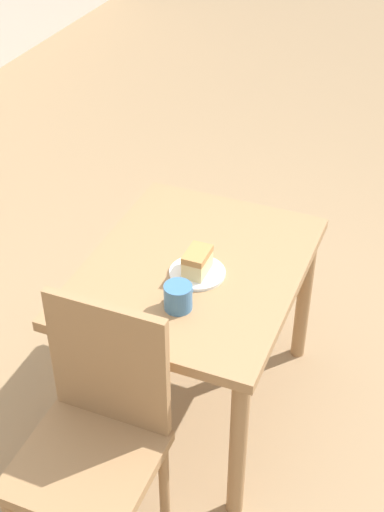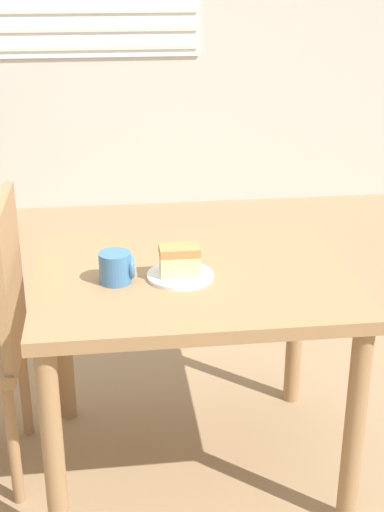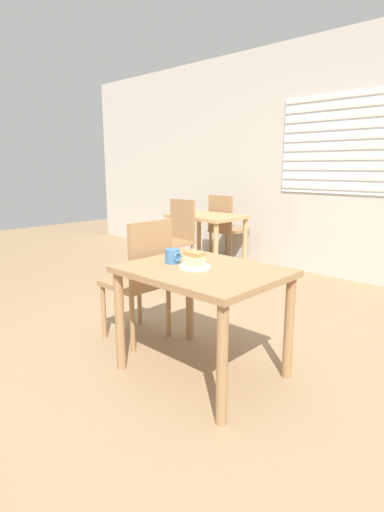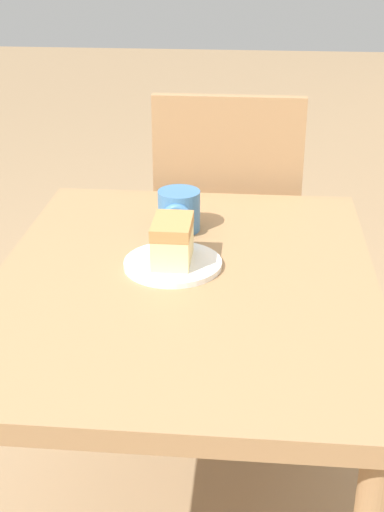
% 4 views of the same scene
% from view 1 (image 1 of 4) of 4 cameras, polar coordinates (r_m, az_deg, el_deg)
% --- Properties ---
extents(ground_plane, '(14.00, 14.00, 0.00)m').
position_cam_1_polar(ground_plane, '(2.95, 2.96, -13.33)').
color(ground_plane, '#997A56').
extents(dining_table_near, '(0.96, 0.76, 0.70)m').
position_cam_1_polar(dining_table_near, '(2.63, 0.18, -2.63)').
color(dining_table_near, '#9E754C').
rests_on(dining_table_near, ground_plane).
extents(chair_near_window, '(0.42, 0.42, 0.94)m').
position_cam_1_polar(chair_near_window, '(2.28, -7.73, -13.94)').
color(chair_near_window, '#9E754C').
rests_on(chair_near_window, ground_plane).
extents(plate, '(0.20, 0.20, 0.01)m').
position_cam_1_polar(plate, '(2.52, 0.43, -1.34)').
color(plate, white).
rests_on(plate, dining_table_near).
extents(cake_slice, '(0.12, 0.08, 0.09)m').
position_cam_1_polar(cake_slice, '(2.49, 0.43, -0.46)').
color(cake_slice, '#E5CC89').
rests_on(cake_slice, plate).
extents(coffee_mug, '(0.10, 0.10, 0.09)m').
position_cam_1_polar(coffee_mug, '(2.36, -1.08, -3.23)').
color(coffee_mug, teal).
rests_on(coffee_mug, dining_table_near).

